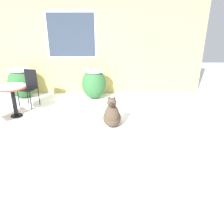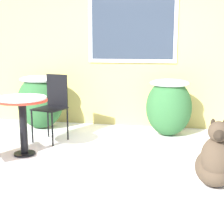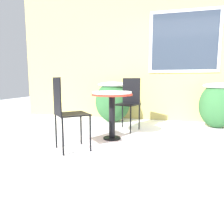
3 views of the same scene
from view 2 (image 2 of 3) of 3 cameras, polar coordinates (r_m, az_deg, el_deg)
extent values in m
plane|color=white|center=(4.10, -1.71, -9.18)|extent=(16.00, 16.00, 0.00)
cube|color=tan|center=(6.01, 3.16, 13.14)|extent=(8.00, 0.06, 3.26)
cube|color=silver|center=(5.97, 3.39, 14.68)|extent=(1.51, 0.04, 1.35)
cube|color=#2D3847|center=(5.95, 3.37, 14.69)|extent=(1.39, 0.01, 1.23)
ellipsoid|color=#2D6033|center=(6.00, -11.82, 1.65)|extent=(0.79, 0.72, 0.91)
ellipsoid|color=white|center=(5.95, -11.98, 5.38)|extent=(0.67, 0.61, 0.12)
ellipsoid|color=#2D6033|center=(5.46, 9.42, 0.73)|extent=(0.71, 0.66, 0.90)
ellipsoid|color=white|center=(5.40, 9.55, 4.77)|extent=(0.61, 0.56, 0.12)
cylinder|color=black|center=(4.69, -14.30, -6.72)|extent=(0.28, 0.28, 0.03)
cylinder|color=black|center=(4.60, -14.52, -2.51)|extent=(0.10, 0.10, 0.68)
cylinder|color=red|center=(4.53, -14.74, 1.87)|extent=(0.65, 0.65, 0.03)
cylinder|color=white|center=(4.52, -14.76, 2.26)|extent=(0.62, 0.62, 0.03)
cube|color=black|center=(5.12, -10.35, 0.53)|extent=(0.50, 0.50, 0.02)
cube|color=black|center=(5.24, -9.12, 3.58)|extent=(0.36, 0.12, 0.48)
cylinder|color=black|center=(5.15, -13.13, -2.38)|extent=(0.02, 0.02, 0.49)
cylinder|color=black|center=(4.92, -9.88, -2.89)|extent=(0.02, 0.02, 0.49)
cylinder|color=black|center=(5.43, -10.58, -1.58)|extent=(0.02, 0.02, 0.49)
cylinder|color=black|center=(5.21, -7.40, -2.02)|extent=(0.02, 0.02, 0.49)
ellipsoid|color=#4C3D2D|center=(3.72, 16.65, -8.77)|extent=(0.40, 0.54, 0.38)
ellipsoid|color=#4C3D2D|center=(3.52, 16.99, -7.18)|extent=(0.31, 0.27, 0.41)
sphere|color=#4C3D2D|center=(3.41, 17.29, -3.11)|extent=(0.20, 0.20, 0.20)
cone|color=#2D241B|center=(3.28, 17.47, -3.94)|extent=(0.11, 0.08, 0.11)
ellipsoid|color=#2D241B|center=(3.40, 16.42, -1.79)|extent=(0.04, 0.03, 0.09)
ellipsoid|color=#4C3D2D|center=(3.99, 16.31, -8.95)|extent=(0.08, 0.25, 0.07)
camera|label=1|loc=(1.22, 169.78, 23.95)|focal=35.00mm
camera|label=3|loc=(1.36, -44.38, -12.58)|focal=35.00mm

